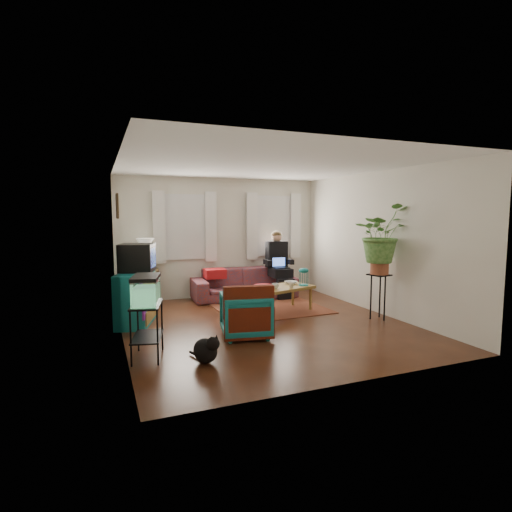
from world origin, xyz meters
name	(u,v)px	position (x,y,z in m)	size (l,w,h in m)	color
floor	(265,324)	(0.00, 0.00, 0.00)	(4.50, 5.00, 0.01)	#4F2B14
ceiling	(265,165)	(0.00, 0.00, 2.60)	(4.50, 5.00, 0.01)	white
wall_back	(221,238)	(0.00, 2.50, 1.30)	(4.50, 0.01, 2.60)	silver
wall_front	(358,264)	(0.00, -2.50, 1.30)	(4.50, 0.01, 2.60)	silver
wall_left	(120,251)	(-2.25, 0.00, 1.30)	(0.01, 5.00, 2.60)	silver
wall_right	(377,243)	(2.25, 0.00, 1.30)	(0.01, 5.00, 2.60)	silver
window_left	(185,227)	(-0.80, 2.48, 1.55)	(1.08, 0.04, 1.38)	white
window_right	(273,226)	(1.25, 2.48, 1.55)	(1.08, 0.04, 1.38)	white
curtains_left	(186,227)	(-0.80, 2.40, 1.55)	(1.36, 0.06, 1.50)	white
curtains_right	(274,226)	(1.25, 2.40, 1.55)	(1.36, 0.06, 1.50)	white
picture_frame	(118,206)	(-2.21, 0.85, 1.95)	(0.04, 0.32, 0.40)	#3D2616
area_rug	(271,309)	(0.52, 0.92, 0.01)	(2.00, 1.60, 0.01)	brown
sofa	(244,278)	(0.38, 2.05, 0.43)	(2.22, 0.87, 0.87)	brown
seated_person	(278,267)	(1.17, 2.01, 0.66)	(0.55, 0.68, 1.32)	black
side_table	(146,287)	(-1.65, 2.29, 0.35)	(0.48, 0.48, 0.71)	#3A2016
table_lamp	(146,255)	(-1.65, 2.29, 1.01)	(0.36, 0.36, 0.64)	white
dresser	(136,298)	(-1.99, 0.80, 0.43)	(0.48, 0.97, 0.87)	#136B72
crt_tv	(137,258)	(-1.94, 0.88, 1.10)	(0.53, 0.48, 0.46)	black
aquarium_stand	(147,331)	(-2.00, -0.90, 0.35)	(0.35, 0.63, 0.70)	black
aquarium	(146,289)	(-2.00, -0.90, 0.88)	(0.31, 0.57, 0.37)	#7FD899
black_cat	(205,348)	(-1.36, -1.33, 0.19)	(0.28, 0.44, 0.37)	black
armchair	(246,313)	(-0.53, -0.51, 0.36)	(0.70, 0.66, 0.72)	navy
serape_throw	(249,307)	(-0.58, -0.78, 0.51)	(0.72, 0.17, 0.59)	#9E0A0A
coffee_table	(282,299)	(0.62, 0.65, 0.24)	(1.16, 0.63, 0.48)	brown
cup_a	(275,286)	(0.40, 0.47, 0.53)	(0.13, 0.13, 0.10)	white
cup_b	(291,285)	(0.73, 0.48, 0.53)	(0.11, 0.11, 0.10)	beige
bowl	(291,282)	(0.90, 0.84, 0.51)	(0.23, 0.23, 0.06)	white
snack_tray	(264,286)	(0.28, 0.71, 0.50)	(0.36, 0.36, 0.04)	#B21414
birdcage	(304,277)	(1.05, 0.61, 0.65)	(0.19, 0.19, 0.34)	#115B6B
plant_stand	(378,297)	(1.95, -0.44, 0.40)	(0.33, 0.33, 0.79)	black
potted_plant	(380,243)	(1.95, -0.44, 1.34)	(0.90, 0.78, 1.00)	#599947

